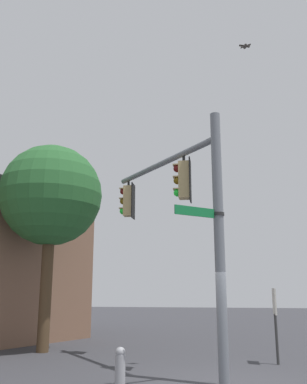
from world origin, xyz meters
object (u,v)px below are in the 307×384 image
object	(u,v)px
fire_hydrant	(120,366)
historical_marker	(275,314)
traffic_light_mid_inner	(128,201)
street_name_sign	(206,213)
bird_flying	(245,46)
traffic_light_nearest_pole	(183,180)

from	to	relation	value
fire_hydrant	historical_marker	bearing A→B (deg)	-49.81
traffic_light_mid_inner	fire_hydrant	xyz separation A→B (m)	(-3.98, -0.74, -4.66)
street_name_sign	historical_marker	distance (m)	4.45
street_name_sign	fire_hydrant	xyz separation A→B (m)	(-0.10, 2.02, -3.48)
traffic_light_mid_inner	street_name_sign	size ratio (longest dim) A/B	1.15
historical_marker	traffic_light_mid_inner	bearing A→B (deg)	81.38
fire_hydrant	historical_marker	xyz separation A→B (m)	(3.28, -3.88, 0.99)
traffic_light_mid_inner	historical_marker	xyz separation A→B (m)	(-0.70, -4.62, -3.67)
traffic_light_mid_inner	street_name_sign	distance (m)	4.91
bird_flying	historical_marker	bearing A→B (deg)	-19.69
street_name_sign	historical_marker	world-z (taller)	street_name_sign
bird_flying	street_name_sign	bearing A→B (deg)	140.57
traffic_light_mid_inner	traffic_light_nearest_pole	bearing A→B (deg)	-140.09
traffic_light_mid_inner	bird_flying	size ratio (longest dim) A/B	3.69
traffic_light_nearest_pole	fire_hydrant	size ratio (longest dim) A/B	1.59
traffic_light_nearest_pole	traffic_light_mid_inner	world-z (taller)	same
historical_marker	bird_flying	bearing A→B (deg)	160.31
street_name_sign	fire_hydrant	bearing A→B (deg)	92.72
street_name_sign	bird_flying	world-z (taller)	bird_flying
fire_hydrant	street_name_sign	bearing A→B (deg)	-87.28
traffic_light_mid_inner	historical_marker	size ratio (longest dim) A/B	0.62
traffic_light_nearest_pole	street_name_sign	xyz separation A→B (m)	(-1.33, -0.63, -1.18)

